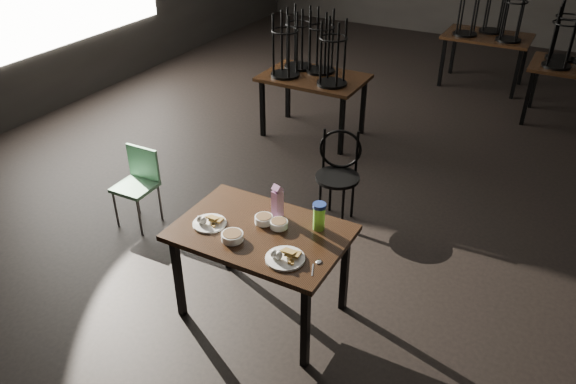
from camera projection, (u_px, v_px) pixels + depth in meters
The scene contains 13 objects.
main_table at pixel (261, 240), 3.95m from camera, with size 1.20×0.80×0.75m.
plate_left at pixel (209, 222), 3.96m from camera, with size 0.24×0.24×0.08m.
plate_right at pixel (285, 257), 3.62m from camera, with size 0.26×0.26×0.08m.
bowl_near at pixel (264, 219), 3.98m from camera, with size 0.13×0.13×0.05m.
bowl_far at pixel (279, 224), 3.93m from camera, with size 0.13×0.13×0.05m.
bowl_big at pixel (232, 236), 3.80m from camera, with size 0.15×0.15×0.05m.
juice_carton at pixel (277, 202), 4.00m from camera, with size 0.08×0.08×0.26m.
water_bottle at pixel (319, 216), 3.87m from camera, with size 0.09×0.09×0.20m.
spoon at pixel (318, 263), 3.60m from camera, with size 0.05×0.18×0.01m.
bentwood_chair at pixel (338, 169), 5.15m from camera, with size 0.45×0.44×0.86m.
school_chair at pixel (138, 180), 5.13m from camera, with size 0.35×0.35×0.73m.
bg_table_left at pixel (312, 72), 6.57m from camera, with size 1.20×0.80×1.48m.
bg_table_far at pixel (488, 33), 8.01m from camera, with size 1.20×0.80×1.48m.
Camera 1 is at (1.16, -4.84, 3.02)m, focal length 35.00 mm.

